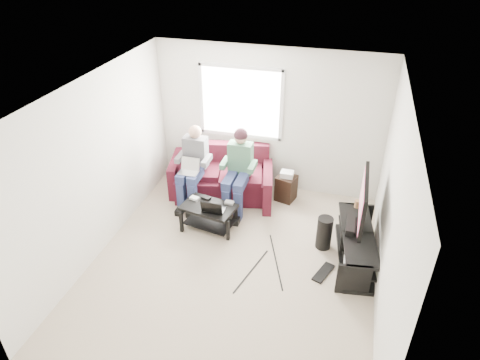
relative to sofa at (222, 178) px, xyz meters
The scene contains 26 objects.
floor 1.91m from the sofa, 67.56° to the right, with size 4.50×4.50×0.00m, color tan.
ceiling 2.96m from the sofa, 67.56° to the right, with size 4.50×4.50×0.00m, color white.
wall_back 1.31m from the sofa, 35.07° to the left, with size 4.50×4.50×0.00m, color silver.
wall_front 4.17m from the sofa, 79.78° to the right, with size 4.50×4.50×0.00m, color silver.
wall_left 2.37m from the sofa, 126.27° to the right, with size 4.50×4.50×0.00m, color silver.
wall_right 3.38m from the sofa, 32.67° to the right, with size 4.50×4.50×0.00m, color silver.
window 1.38m from the sofa, 65.69° to the left, with size 1.48×0.04×1.28m.
sofa is the anchor object (origin of this frame).
person_left 0.67m from the sofa, 140.17° to the right, with size 0.40×0.71×1.36m.
person_right 0.70m from the sofa, 38.10° to the right, with size 0.40×0.71×1.41m.
laptop_silver 0.78m from the sofa, 127.06° to the right, with size 0.32×0.22×0.24m, color silver, non-canonical shape.
coffee_table 1.03m from the sofa, 83.99° to the right, with size 0.92×0.66×0.42m.
laptop_black 1.15m from the sofa, 78.37° to the right, with size 0.34×0.24×0.24m, color black, non-canonical shape.
controller_a 0.93m from the sofa, 100.70° to the right, with size 0.14×0.09×0.04m, color silver.
controller_b 0.86m from the sofa, 89.44° to the right, with size 0.14×0.09×0.04m, color black.
controller_c 0.98m from the sofa, 65.08° to the right, with size 0.14×0.09×0.04m, color gray.
tv_stand 2.69m from the sofa, 25.95° to the right, with size 0.65×1.54×0.49m.
tv 2.72m from the sofa, 24.03° to the right, with size 0.12×1.10×0.81m.
soundbar 2.55m from the sofa, 25.11° to the right, with size 0.12×0.50×0.10m, color black.
drink_cup 2.44m from the sofa, 13.02° to the right, with size 0.08×0.08×0.12m, color #AE7B4B.
console_white 2.89m from the sofa, 33.10° to the right, with size 0.30×0.22×0.06m, color silver.
console_grey 2.57m from the sofa, 19.94° to the right, with size 0.34×0.26×0.08m, color gray.
console_black 2.71m from the sofa, 26.90° to the right, with size 0.38×0.30×0.07m, color black.
subwoofer 2.20m from the sofa, 27.80° to the right, with size 0.23×0.23×0.53m, color black.
keyboard_floor 2.60m from the sofa, 38.58° to the right, with size 0.15×0.44×0.02m, color black.
end_table 1.17m from the sofa, ahead, with size 0.31×0.31×0.57m.
Camera 1 is at (1.35, -4.52, 4.30)m, focal length 32.00 mm.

